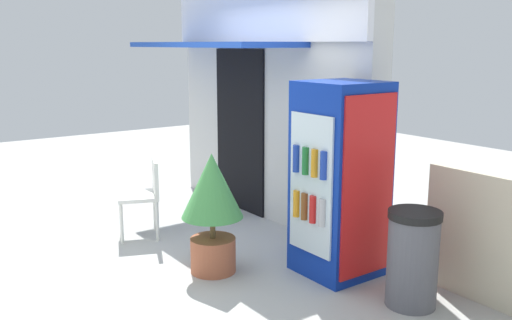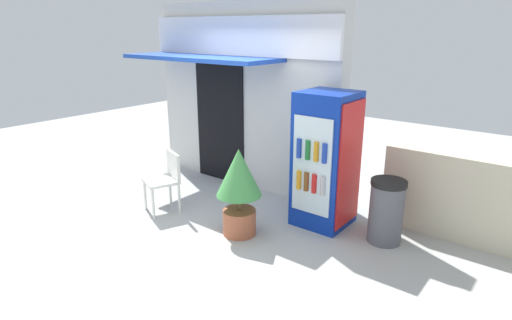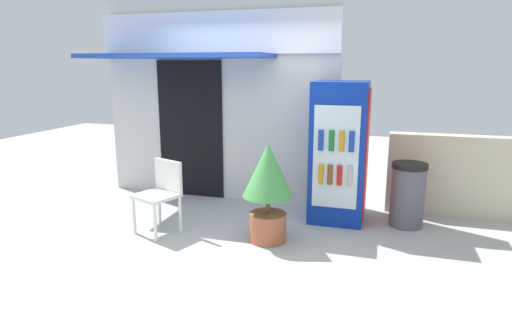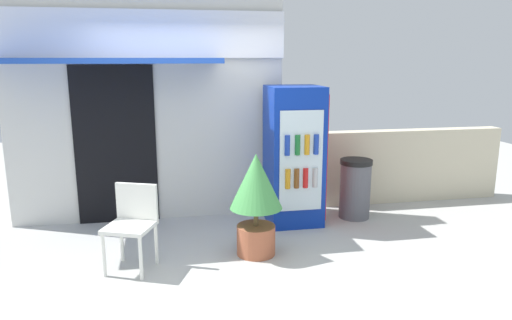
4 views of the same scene
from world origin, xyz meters
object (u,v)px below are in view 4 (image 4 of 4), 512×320
object	(u,v)px
drink_cooler	(294,156)
trash_bin	(355,188)
potted_plant_near_shop	(256,195)
plastic_chair	(133,220)

from	to	relation	value
drink_cooler	trash_bin	distance (m)	0.97
drink_cooler	trash_bin	xyz separation A→B (m)	(0.84, 0.00, -0.48)
potted_plant_near_shop	trash_bin	world-z (taller)	potted_plant_near_shop
drink_cooler	plastic_chair	world-z (taller)	drink_cooler
plastic_chair	trash_bin	world-z (taller)	plastic_chair
potted_plant_near_shop	trash_bin	size ratio (longest dim) A/B	1.41
trash_bin	plastic_chair	bearing A→B (deg)	-159.99
drink_cooler	potted_plant_near_shop	bearing A→B (deg)	-125.65
potted_plant_near_shop	trash_bin	xyz separation A→B (m)	(1.51, 0.93, -0.27)
drink_cooler	trash_bin	bearing A→B (deg)	0.05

